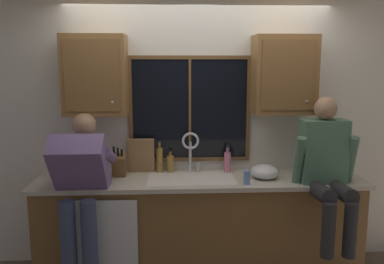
% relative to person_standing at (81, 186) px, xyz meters
% --- Properties ---
extents(back_wall, '(5.35, 0.12, 2.55)m').
position_rel_person_standing_xyz_m(back_wall, '(1.02, 0.66, 0.32)').
color(back_wall, silver).
rests_on(back_wall, floor).
extents(window_glass, '(1.10, 0.02, 0.95)m').
position_rel_person_standing_xyz_m(window_glass, '(0.94, 0.59, 0.57)').
color(window_glass, black).
extents(window_frame_top, '(1.17, 0.02, 0.04)m').
position_rel_person_standing_xyz_m(window_frame_top, '(0.94, 0.58, 1.06)').
color(window_frame_top, brown).
extents(window_frame_bottom, '(1.17, 0.02, 0.04)m').
position_rel_person_standing_xyz_m(window_frame_bottom, '(0.94, 0.58, 0.08)').
color(window_frame_bottom, brown).
extents(window_frame_left, '(0.03, 0.02, 0.95)m').
position_rel_person_standing_xyz_m(window_frame_left, '(0.37, 0.58, 0.57)').
color(window_frame_left, brown).
extents(window_frame_right, '(0.03, 0.02, 0.95)m').
position_rel_person_standing_xyz_m(window_frame_right, '(1.51, 0.58, 0.57)').
color(window_frame_right, brown).
extents(window_mullion_center, '(0.02, 0.02, 0.95)m').
position_rel_person_standing_xyz_m(window_mullion_center, '(0.94, 0.58, 0.57)').
color(window_mullion_center, brown).
extents(lower_cabinet_run, '(2.95, 0.58, 0.88)m').
position_rel_person_standing_xyz_m(lower_cabinet_run, '(1.02, 0.31, -0.51)').
color(lower_cabinet_run, brown).
rests_on(lower_cabinet_run, floor).
extents(countertop, '(3.01, 0.62, 0.04)m').
position_rel_person_standing_xyz_m(countertop, '(1.02, 0.29, -0.05)').
color(countertop, beige).
rests_on(countertop, lower_cabinet_run).
extents(dishwasher_front, '(0.60, 0.02, 0.74)m').
position_rel_person_standing_xyz_m(dishwasher_front, '(0.16, -0.01, -0.50)').
color(dishwasher_front, white).
extents(upper_cabinet_left, '(0.56, 0.36, 0.72)m').
position_rel_person_standing_xyz_m(upper_cabinet_left, '(0.08, 0.43, 0.91)').
color(upper_cabinet_left, olive).
extents(upper_cabinet_right, '(0.56, 0.36, 0.72)m').
position_rel_person_standing_xyz_m(upper_cabinet_right, '(1.80, 0.43, 0.91)').
color(upper_cabinet_right, olive).
extents(sink, '(0.80, 0.46, 0.21)m').
position_rel_person_standing_xyz_m(sink, '(0.94, 0.30, -0.13)').
color(sink, white).
rests_on(sink, lower_cabinet_run).
extents(faucet, '(0.18, 0.09, 0.40)m').
position_rel_person_standing_xyz_m(faucet, '(0.95, 0.48, 0.22)').
color(faucet, silver).
rests_on(faucet, countertop).
extents(person_standing, '(0.53, 0.70, 1.54)m').
position_rel_person_standing_xyz_m(person_standing, '(0.00, 0.00, 0.00)').
color(person_standing, '#384260').
rests_on(person_standing, floor).
extents(person_sitting_on_counter, '(0.54, 0.60, 1.26)m').
position_rel_person_standing_xyz_m(person_sitting_on_counter, '(2.10, 0.03, 0.15)').
color(person_sitting_on_counter, '#262628').
rests_on(person_sitting_on_counter, countertop).
extents(knife_block, '(0.12, 0.18, 0.32)m').
position_rel_person_standing_xyz_m(knife_block, '(0.27, 0.39, 0.08)').
color(knife_block, brown).
rests_on(knife_block, countertop).
extents(cutting_board, '(0.26, 0.09, 0.34)m').
position_rel_person_standing_xyz_m(cutting_board, '(0.47, 0.52, 0.14)').
color(cutting_board, '#997047').
rests_on(cutting_board, countertop).
extents(mixing_bowl, '(0.26, 0.26, 0.13)m').
position_rel_person_standing_xyz_m(mixing_bowl, '(1.62, 0.28, 0.03)').
color(mixing_bowl, silver).
rests_on(mixing_bowl, countertop).
extents(soap_dispenser, '(0.06, 0.07, 0.17)m').
position_rel_person_standing_xyz_m(soap_dispenser, '(1.42, 0.09, 0.03)').
color(soap_dispenser, '#668CCC').
rests_on(soap_dispenser, countertop).
extents(bottle_green_glass, '(0.06, 0.06, 0.26)m').
position_rel_person_standing_xyz_m(bottle_green_glass, '(1.30, 0.50, 0.07)').
color(bottle_green_glass, pink).
rests_on(bottle_green_glass, countertop).
extents(bottle_tall_clear, '(0.07, 0.07, 0.21)m').
position_rel_person_standing_xyz_m(bottle_tall_clear, '(0.75, 0.54, 0.06)').
color(bottle_tall_clear, olive).
rests_on(bottle_tall_clear, countertop).
extents(bottle_amber_small, '(0.06, 0.06, 0.31)m').
position_rel_person_standing_xyz_m(bottle_amber_small, '(0.64, 0.53, 0.09)').
color(bottle_amber_small, olive).
rests_on(bottle_amber_small, countertop).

